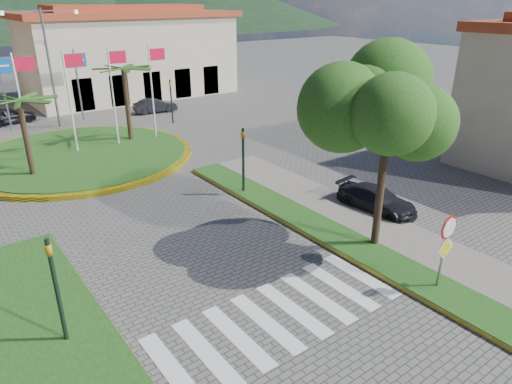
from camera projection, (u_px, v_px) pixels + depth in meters
sidewalk_right at (456, 276)px, 15.07m from camera, size 4.00×28.00×0.15m
verge_right at (434, 289)px, 14.40m from camera, size 1.60×28.00×0.18m
median_left at (19, 374)px, 11.11m from camera, size 5.00×14.00×0.18m
crosswalk at (277, 317)px, 13.26m from camera, size 8.00×3.00×0.01m
roundabout_island at (81, 155)px, 26.46m from camera, size 12.70×12.70×6.00m
stop_sign at (446, 241)px, 13.76m from camera, size 0.80×0.11×2.65m
deciduous_tree at (390, 109)px, 15.01m from camera, size 3.60×3.60×6.80m
traffic_light_left at (55, 283)px, 11.47m from camera, size 0.15×0.18×3.20m
traffic_light_right at (243, 155)px, 20.88m from camera, size 0.15×0.18×3.20m
traffic_light_far at (171, 97)px, 33.12m from camera, size 0.18×0.15×3.20m
direction_sign_west at (1, 79)px, 30.64m from camera, size 1.60×0.14×5.20m
direction_sign_east at (77, 73)px, 33.40m from camera, size 1.60×0.14×5.20m
street_lamp_centre at (49, 63)px, 31.21m from camera, size 4.80×0.16×8.00m
building_right at (129, 53)px, 42.30m from camera, size 19.08×9.54×8.05m
car_dark_a at (9, 116)px, 33.50m from camera, size 3.82×2.03×1.24m
car_dark_b at (155, 106)px, 36.89m from camera, size 3.53×1.64×1.12m
car_side_right at (377, 199)px, 19.72m from camera, size 1.85×3.77×1.05m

